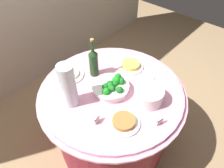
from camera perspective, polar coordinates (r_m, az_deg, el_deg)
ground_plane at (r=2.19m, az=0.00°, el=-14.92°), size 6.00×6.00×0.00m
buffet_table at (r=1.87m, az=0.00°, el=-9.08°), size 1.16×1.16×0.74m
broccoli_bowl at (r=1.54m, az=-0.15°, el=-0.85°), size 0.28×0.28×0.12m
plate_stack at (r=1.49m, az=10.12°, el=-3.08°), size 0.21×0.21×0.11m
wine_bottle at (r=1.64m, az=-5.13°, el=6.16°), size 0.07×0.07×0.34m
decorative_fruit_vase at (r=1.41m, az=-11.97°, el=-0.74°), size 0.11×0.11×0.34m
serving_tongs at (r=1.74m, az=9.91°, el=2.86°), size 0.09×0.17×0.01m
food_plate_rice at (r=1.73m, az=-11.50°, el=2.56°), size 0.22×0.22×0.03m
food_plate_fried_egg at (r=1.78m, az=5.15°, el=5.14°), size 0.22×0.22×0.04m
food_plate_peanuts at (r=1.38m, az=3.25°, el=-10.40°), size 0.22×0.22×0.04m
label_placard_front at (r=1.37m, az=-4.24°, el=-9.77°), size 0.05×0.02×0.05m
label_placard_mid at (r=1.40m, az=13.10°, el=-10.02°), size 0.05×0.02×0.05m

